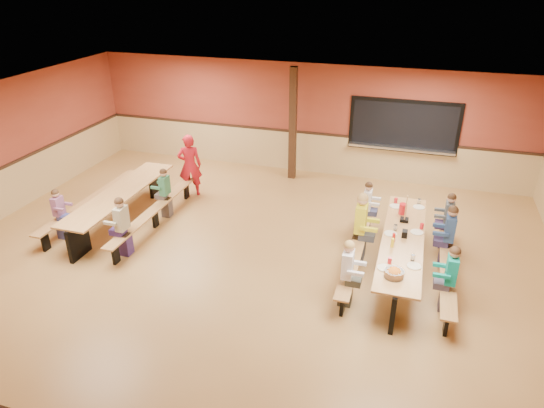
% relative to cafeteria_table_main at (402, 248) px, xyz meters
% --- Properties ---
extents(ground, '(12.00, 12.00, 0.00)m').
position_rel_cafeteria_table_main_xyz_m(ground, '(-2.95, -0.56, -0.53)').
color(ground, '#9D6F3B').
rests_on(ground, ground).
extents(room_envelope, '(12.04, 10.04, 3.02)m').
position_rel_cafeteria_table_main_xyz_m(room_envelope, '(-2.95, -0.56, 0.16)').
color(room_envelope, brown).
rests_on(room_envelope, ground).
extents(kitchen_pass_through, '(2.78, 0.28, 1.38)m').
position_rel_cafeteria_table_main_xyz_m(kitchen_pass_through, '(-0.35, 4.40, 0.96)').
color(kitchen_pass_through, black).
rests_on(kitchen_pass_through, ground).
extents(structural_post, '(0.18, 0.18, 3.00)m').
position_rel_cafeteria_table_main_xyz_m(structural_post, '(-3.15, 3.84, 0.97)').
color(structural_post, black).
rests_on(structural_post, ground).
extents(cafeteria_table_main, '(1.91, 3.70, 0.74)m').
position_rel_cafeteria_table_main_xyz_m(cafeteria_table_main, '(0.00, 0.00, 0.00)').
color(cafeteria_table_main, '#B27E46').
rests_on(cafeteria_table_main, ground).
extents(cafeteria_table_second, '(1.91, 3.70, 0.74)m').
position_rel_cafeteria_table_main_xyz_m(cafeteria_table_second, '(-6.15, 0.23, 0.00)').
color(cafeteria_table_second, '#B27E46').
rests_on(cafeteria_table_second, ground).
extents(seated_child_white_left, '(0.38, 0.31, 1.23)m').
position_rel_cafeteria_table_main_xyz_m(seated_child_white_left, '(-0.83, -1.26, 0.09)').
color(seated_child_white_left, white).
rests_on(seated_child_white_left, ground).
extents(seated_adult_yellow, '(0.45, 0.37, 1.38)m').
position_rel_cafeteria_table_main_xyz_m(seated_adult_yellow, '(-0.83, 0.31, 0.16)').
color(seated_adult_yellow, yellow).
rests_on(seated_adult_yellow, ground).
extents(seated_child_grey_left, '(0.35, 0.28, 1.17)m').
position_rel_cafeteria_table_main_xyz_m(seated_child_grey_left, '(-0.83, 1.38, 0.06)').
color(seated_child_grey_left, white).
rests_on(seated_child_grey_left, ground).
extents(seated_child_teal_right, '(0.38, 0.31, 1.22)m').
position_rel_cafeteria_table_main_xyz_m(seated_child_teal_right, '(0.82, -0.92, 0.09)').
color(seated_child_teal_right, '#0B8C7C').
rests_on(seated_child_teal_right, ground).
extents(seated_child_navy_right, '(0.40, 0.32, 1.26)m').
position_rel_cafeteria_table_main_xyz_m(seated_child_navy_right, '(0.82, 0.51, 0.11)').
color(seated_child_navy_right, navy).
rests_on(seated_child_navy_right, ground).
extents(seated_child_char_right, '(0.36, 0.30, 1.20)m').
position_rel_cafeteria_table_main_xyz_m(seated_child_char_right, '(0.82, 1.22, 0.07)').
color(seated_child_char_right, '#43494C').
rests_on(seated_child_char_right, ground).
extents(seated_child_purple_sec, '(0.32, 0.26, 1.11)m').
position_rel_cafeteria_table_main_xyz_m(seated_child_purple_sec, '(-6.98, -0.78, 0.03)').
color(seated_child_purple_sec, '#875178').
rests_on(seated_child_purple_sec, ground).
extents(seated_child_green_sec, '(0.35, 0.28, 1.16)m').
position_rel_cafeteria_table_main_xyz_m(seated_child_green_sec, '(-5.33, 0.77, 0.06)').
color(seated_child_green_sec, '#347450').
rests_on(seated_child_green_sec, ground).
extents(seated_child_tan_sec, '(0.38, 0.31, 1.24)m').
position_rel_cafeteria_table_main_xyz_m(seated_child_tan_sec, '(-5.33, -0.97, 0.09)').
color(seated_child_tan_sec, '#AEA88D').
rests_on(seated_child_tan_sec, ground).
extents(standing_woman, '(0.69, 0.59, 1.60)m').
position_rel_cafeteria_table_main_xyz_m(standing_woman, '(-5.30, 2.01, 0.27)').
color(standing_woman, '#B41420').
rests_on(standing_woman, ground).
extents(punch_pitcher, '(0.16, 0.16, 0.22)m').
position_rel_cafeteria_table_main_xyz_m(punch_pitcher, '(-0.08, 1.01, 0.32)').
color(punch_pitcher, red).
rests_on(punch_pitcher, cafeteria_table_main).
extents(chip_bowl, '(0.32, 0.32, 0.15)m').
position_rel_cafeteria_table_main_xyz_m(chip_bowl, '(-0.07, -1.31, 0.29)').
color(chip_bowl, orange).
rests_on(chip_bowl, cafeteria_table_main).
extents(napkin_dispenser, '(0.10, 0.14, 0.13)m').
position_rel_cafeteria_table_main_xyz_m(napkin_dispenser, '(0.02, 0.07, 0.28)').
color(napkin_dispenser, black).
rests_on(napkin_dispenser, cafeteria_table_main).
extents(condiment_mustard, '(0.06, 0.06, 0.17)m').
position_rel_cafeteria_table_main_xyz_m(condiment_mustard, '(-0.17, -0.37, 0.30)').
color(condiment_mustard, yellow).
rests_on(condiment_mustard, cafeteria_table_main).
extents(condiment_ketchup, '(0.06, 0.06, 0.17)m').
position_rel_cafeteria_table_main_xyz_m(condiment_ketchup, '(-0.16, -0.17, 0.30)').
color(condiment_ketchup, '#B2140F').
rests_on(condiment_ketchup, cafeteria_table_main).
extents(table_paddle, '(0.16, 0.16, 0.56)m').
position_rel_cafeteria_table_main_xyz_m(table_paddle, '(-0.02, 0.69, 0.35)').
color(table_paddle, black).
rests_on(table_paddle, cafeteria_table_main).
extents(place_settings, '(0.65, 3.30, 0.11)m').
position_rel_cafeteria_table_main_xyz_m(place_settings, '(-0.00, 0.00, 0.27)').
color(place_settings, beige).
rests_on(place_settings, cafeteria_table_main).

